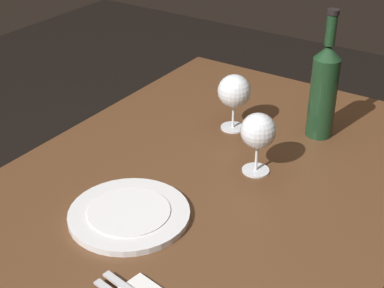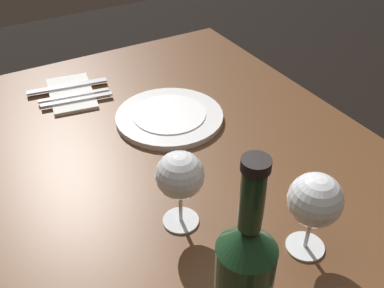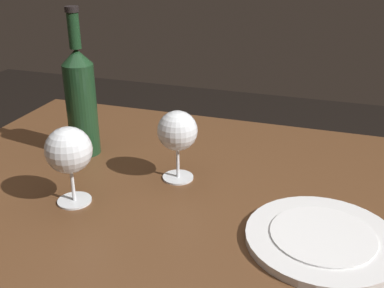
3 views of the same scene
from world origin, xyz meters
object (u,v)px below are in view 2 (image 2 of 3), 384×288
at_px(wine_glass_left, 180,177).
at_px(dinner_plate, 169,116).
at_px(folded_napkin, 71,93).
at_px(fork_outer, 77,100).
at_px(wine_glass_right, 315,201).
at_px(table_knife, 67,86).
at_px(fork_inner, 74,95).

height_order(wine_glass_left, dinner_plate, wine_glass_left).
height_order(folded_napkin, fork_outer, fork_outer).
height_order(wine_glass_left, wine_glass_right, wine_glass_right).
relative_size(wine_glass_right, table_knife, 0.74).
height_order(wine_glass_right, dinner_plate, wine_glass_right).
relative_size(folded_napkin, table_knife, 0.98).
height_order(wine_glass_right, fork_inner, wine_glass_right).
bearing_deg(table_knife, wine_glass_right, -165.77).
xyz_separation_m(wine_glass_left, folded_napkin, (0.54, 0.03, -0.10)).
height_order(dinner_plate, fork_inner, dinner_plate).
bearing_deg(dinner_plate, fork_outer, 42.83).
bearing_deg(fork_outer, table_knife, 0.00).
bearing_deg(wine_glass_right, wine_glass_left, 44.22).
relative_size(dinner_plate, fork_inner, 1.44).
distance_m(wine_glass_left, table_knife, 0.58).
bearing_deg(dinner_plate, wine_glass_right, -178.02).
height_order(fork_inner, fork_outer, same).
bearing_deg(wine_glass_right, fork_outer, 15.90).
relative_size(dinner_plate, fork_outer, 1.44).
distance_m(wine_glass_left, dinner_plate, 0.35).
distance_m(dinner_plate, fork_outer, 0.25).
xyz_separation_m(wine_glass_right, fork_inner, (0.68, 0.19, -0.10)).
xyz_separation_m(wine_glass_right, fork_outer, (0.65, 0.19, -0.10)).
relative_size(wine_glass_right, fork_outer, 0.86).
bearing_deg(wine_glass_left, fork_inner, 3.40).
bearing_deg(table_knife, folded_napkin, 180.00).
bearing_deg(fork_inner, table_knife, 0.00).
bearing_deg(dinner_plate, fork_inner, 39.19).
xyz_separation_m(wine_glass_right, dinner_plate, (0.47, 0.02, -0.10)).
xyz_separation_m(folded_napkin, table_knife, (0.03, 0.00, 0.01)).
relative_size(fork_inner, fork_outer, 1.00).
distance_m(wine_glass_left, folded_napkin, 0.55).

